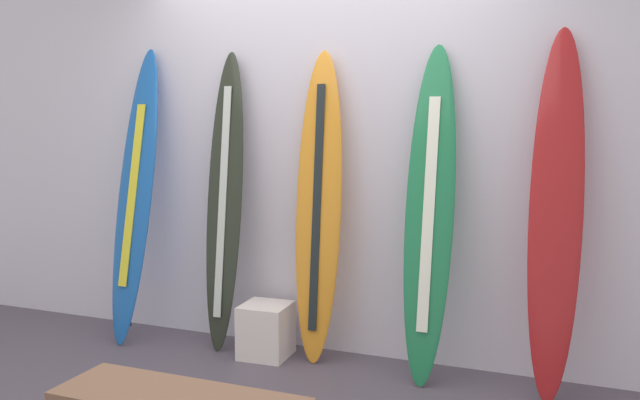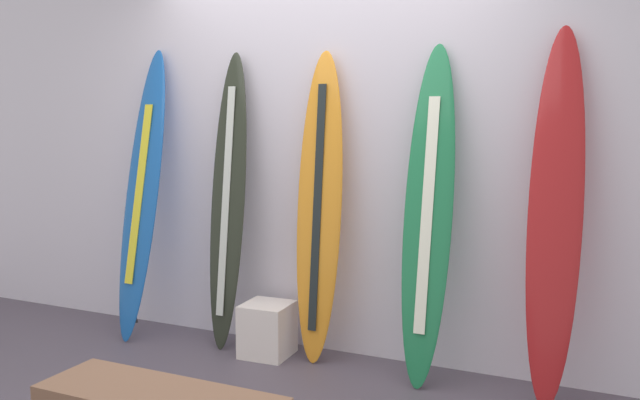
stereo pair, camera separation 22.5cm
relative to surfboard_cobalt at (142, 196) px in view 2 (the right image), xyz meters
The scene contains 7 objects.
wall_back 1.40m from the surfboard_cobalt, 15.54° to the left, with size 7.20×0.20×2.80m, color silver.
surfboard_cobalt is the anchor object (origin of this frame).
surfboard_charcoal 0.66m from the surfboard_cobalt, ahead, with size 0.26×0.31×1.97m.
surfboard_sunset 1.32m from the surfboard_cobalt, ahead, with size 0.31×0.29×1.95m.
surfboard_emerald 2.03m from the surfboard_cobalt, ahead, with size 0.29×0.41×1.97m.
surfboard_crimson 2.72m from the surfboard_cobalt, ahead, with size 0.29×0.37×2.03m.
display_block_left 1.29m from the surfboard_cobalt, ahead, with size 0.31×0.31×0.34m.
Camera 2 is at (1.78, -2.75, 1.54)m, focal length 37.83 mm.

